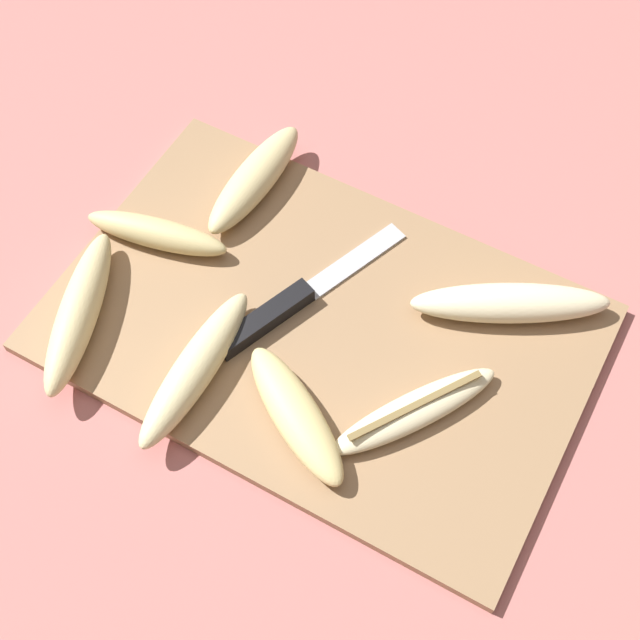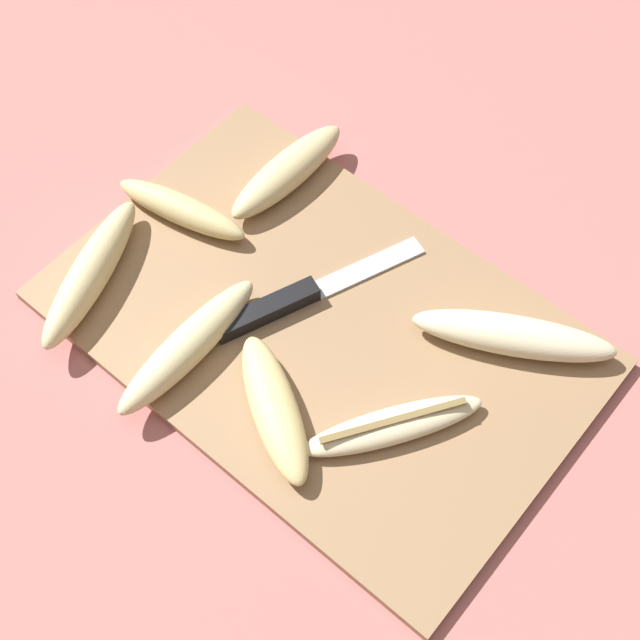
{
  "view_description": "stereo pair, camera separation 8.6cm",
  "coord_description": "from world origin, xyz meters",
  "px_view_note": "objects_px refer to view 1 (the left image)",
  "views": [
    {
      "loc": [
        0.21,
        -0.38,
        0.77
      ],
      "look_at": [
        0.0,
        0.0,
        0.02
      ],
      "focal_mm": 50.0,
      "sensor_mm": 36.0,
      "label": 1
    },
    {
      "loc": [
        0.28,
        -0.34,
        0.77
      ],
      "look_at": [
        0.0,
        0.0,
        0.02
      ],
      "focal_mm": 50.0,
      "sensor_mm": 36.0,
      "label": 2
    }
  ],
  "objects_px": {
    "banana_pale_long": "(414,411)",
    "banana_soft_right": "(195,368)",
    "banana_bright_far": "(510,303)",
    "banana_mellow_near": "(255,179)",
    "banana_golden_short": "(296,414)",
    "banana_spotted_left": "(157,233)",
    "knife": "(281,309)",
    "banana_ripe_center": "(79,312)"
  },
  "relations": [
    {
      "from": "banana_pale_long",
      "to": "banana_soft_right",
      "type": "relative_size",
      "value": 0.9
    },
    {
      "from": "banana_bright_far",
      "to": "banana_mellow_near",
      "type": "relative_size",
      "value": 1.15
    },
    {
      "from": "banana_golden_short",
      "to": "banana_spotted_left",
      "type": "bearing_deg",
      "value": 154.64
    },
    {
      "from": "banana_bright_far",
      "to": "banana_spotted_left",
      "type": "xyz_separation_m",
      "value": [
        -0.35,
        -0.1,
        -0.0
      ]
    },
    {
      "from": "knife",
      "to": "banana_spotted_left",
      "type": "bearing_deg",
      "value": -163.37
    },
    {
      "from": "knife",
      "to": "banana_bright_far",
      "type": "xyz_separation_m",
      "value": [
        0.2,
        0.11,
        0.01
      ]
    },
    {
      "from": "banana_soft_right",
      "to": "banana_bright_far",
      "type": "bearing_deg",
      "value": 42.38
    },
    {
      "from": "knife",
      "to": "banana_soft_right",
      "type": "distance_m",
      "value": 0.11
    },
    {
      "from": "banana_bright_far",
      "to": "banana_golden_short",
      "type": "xyz_separation_m",
      "value": [
        -0.12,
        -0.2,
        -0.0
      ]
    },
    {
      "from": "banana_pale_long",
      "to": "banana_golden_short",
      "type": "height_order",
      "value": "banana_golden_short"
    },
    {
      "from": "banana_bright_far",
      "to": "banana_mellow_near",
      "type": "height_order",
      "value": "same"
    },
    {
      "from": "banana_spotted_left",
      "to": "banana_soft_right",
      "type": "bearing_deg",
      "value": -42.8
    },
    {
      "from": "banana_spotted_left",
      "to": "banana_golden_short",
      "type": "distance_m",
      "value": 0.25
    },
    {
      "from": "banana_pale_long",
      "to": "banana_spotted_left",
      "type": "height_order",
      "value": "banana_spotted_left"
    },
    {
      "from": "banana_bright_far",
      "to": "banana_golden_short",
      "type": "bearing_deg",
      "value": -121.24
    },
    {
      "from": "banana_pale_long",
      "to": "knife",
      "type": "bearing_deg",
      "value": 167.41
    },
    {
      "from": "banana_mellow_near",
      "to": "banana_ripe_center",
      "type": "bearing_deg",
      "value": -105.39
    },
    {
      "from": "banana_soft_right",
      "to": "banana_spotted_left",
      "type": "xyz_separation_m",
      "value": [
        -0.12,
        0.11,
        -0.0
      ]
    },
    {
      "from": "banana_mellow_near",
      "to": "knife",
      "type": "bearing_deg",
      "value": -49.67
    },
    {
      "from": "banana_ripe_center",
      "to": "banana_soft_right",
      "type": "height_order",
      "value": "banana_ripe_center"
    },
    {
      "from": "banana_pale_long",
      "to": "banana_soft_right",
      "type": "distance_m",
      "value": 0.21
    },
    {
      "from": "banana_ripe_center",
      "to": "knife",
      "type": "bearing_deg",
      "value": 32.1
    },
    {
      "from": "banana_pale_long",
      "to": "banana_mellow_near",
      "type": "distance_m",
      "value": 0.31
    },
    {
      "from": "knife",
      "to": "banana_ripe_center",
      "type": "xyz_separation_m",
      "value": [
        -0.16,
        -0.1,
        0.01
      ]
    },
    {
      "from": "banana_spotted_left",
      "to": "banana_mellow_near",
      "type": "relative_size",
      "value": 0.94
    },
    {
      "from": "banana_ripe_center",
      "to": "banana_mellow_near",
      "type": "relative_size",
      "value": 1.13
    },
    {
      "from": "banana_bright_far",
      "to": "banana_mellow_near",
      "type": "bearing_deg",
      "value": 177.73
    },
    {
      "from": "banana_soft_right",
      "to": "knife",
      "type": "bearing_deg",
      "value": 71.29
    },
    {
      "from": "banana_spotted_left",
      "to": "banana_golden_short",
      "type": "bearing_deg",
      "value": -25.36
    },
    {
      "from": "banana_mellow_near",
      "to": "banana_golden_short",
      "type": "relative_size",
      "value": 1.06
    },
    {
      "from": "banana_pale_long",
      "to": "banana_bright_far",
      "type": "relative_size",
      "value": 0.86
    },
    {
      "from": "banana_spotted_left",
      "to": "banana_ripe_center",
      "type": "bearing_deg",
      "value": -95.07
    },
    {
      "from": "banana_pale_long",
      "to": "banana_bright_far",
      "type": "xyz_separation_m",
      "value": [
        0.03,
        0.15,
        0.01
      ]
    },
    {
      "from": "banana_bright_far",
      "to": "banana_spotted_left",
      "type": "relative_size",
      "value": 1.23
    },
    {
      "from": "banana_ripe_center",
      "to": "banana_soft_right",
      "type": "bearing_deg",
      "value": 1.76
    },
    {
      "from": "banana_pale_long",
      "to": "banana_ripe_center",
      "type": "bearing_deg",
      "value": -168.48
    },
    {
      "from": "banana_ripe_center",
      "to": "banana_bright_far",
      "type": "height_order",
      "value": "banana_ripe_center"
    },
    {
      "from": "banana_soft_right",
      "to": "banana_golden_short",
      "type": "xyz_separation_m",
      "value": [
        0.11,
        0.0,
        -0.0
      ]
    },
    {
      "from": "banana_pale_long",
      "to": "banana_golden_short",
      "type": "xyz_separation_m",
      "value": [
        -0.09,
        -0.06,
        0.0
      ]
    },
    {
      "from": "banana_pale_long",
      "to": "banana_golden_short",
      "type": "distance_m",
      "value": 0.11
    },
    {
      "from": "knife",
      "to": "banana_golden_short",
      "type": "xyz_separation_m",
      "value": [
        0.07,
        -0.09,
        0.01
      ]
    },
    {
      "from": "banana_ripe_center",
      "to": "banana_pale_long",
      "type": "bearing_deg",
      "value": 11.52
    }
  ]
}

